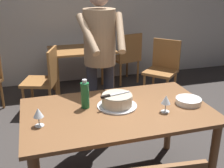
{
  "coord_description": "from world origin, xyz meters",
  "views": [
    {
      "loc": [
        -0.64,
        -1.99,
        1.77
      ],
      "look_at": [
        0.01,
        0.21,
        0.9
      ],
      "focal_mm": 44.72,
      "sensor_mm": 36.0,
      "label": 1
    }
  ],
  "objects_px": {
    "main_dining_table": "(117,121)",
    "background_chair_2": "(163,67)",
    "wine_glass_near": "(38,113)",
    "background_chair_0": "(127,56)",
    "plate_stack": "(188,101)",
    "cake_knife": "(110,96)",
    "cake_on_platter": "(117,101)",
    "background_chair_3": "(45,78)",
    "water_bottle": "(85,95)",
    "background_table": "(81,59)",
    "wine_glass_far": "(166,100)",
    "person_cutting_cake": "(100,52)"
  },
  "relations": [
    {
      "from": "cake_knife",
      "to": "water_bottle",
      "type": "relative_size",
      "value": 1.07
    },
    {
      "from": "wine_glass_near",
      "to": "cake_knife",
      "type": "bearing_deg",
      "value": 13.52
    },
    {
      "from": "wine_glass_near",
      "to": "background_chair_0",
      "type": "relative_size",
      "value": 0.16
    },
    {
      "from": "person_cutting_cake",
      "to": "cake_on_platter",
      "type": "bearing_deg",
      "value": -91.09
    },
    {
      "from": "cake_on_platter",
      "to": "person_cutting_cake",
      "type": "xyz_separation_m",
      "value": [
        0.01,
        0.61,
        0.27
      ]
    },
    {
      "from": "cake_knife",
      "to": "background_chair_0",
      "type": "xyz_separation_m",
      "value": [
        1.02,
        2.46,
        -0.37
      ]
    },
    {
      "from": "wine_glass_far",
      "to": "cake_knife",
      "type": "bearing_deg",
      "value": 155.17
    },
    {
      "from": "main_dining_table",
      "to": "cake_knife",
      "type": "xyz_separation_m",
      "value": [
        -0.06,
        0.04,
        0.22
      ]
    },
    {
      "from": "main_dining_table",
      "to": "wine_glass_near",
      "type": "height_order",
      "value": "wine_glass_near"
    },
    {
      "from": "cake_on_platter",
      "to": "wine_glass_far",
      "type": "relative_size",
      "value": 2.36
    },
    {
      "from": "water_bottle",
      "to": "background_table",
      "type": "bearing_deg",
      "value": 80.44
    },
    {
      "from": "cake_knife",
      "to": "background_chair_3",
      "type": "relative_size",
      "value": 0.3
    },
    {
      "from": "background_table",
      "to": "background_chair_2",
      "type": "bearing_deg",
      "value": -23.92
    },
    {
      "from": "plate_stack",
      "to": "water_bottle",
      "type": "relative_size",
      "value": 0.88
    },
    {
      "from": "background_chair_2",
      "to": "cake_on_platter",
      "type": "bearing_deg",
      "value": -127.15
    },
    {
      "from": "plate_stack",
      "to": "water_bottle",
      "type": "xyz_separation_m",
      "value": [
        -0.87,
        0.18,
        0.09
      ]
    },
    {
      "from": "water_bottle",
      "to": "background_chair_2",
      "type": "relative_size",
      "value": 0.28
    },
    {
      "from": "cake_knife",
      "to": "plate_stack",
      "type": "distance_m",
      "value": 0.7
    },
    {
      "from": "cake_on_platter",
      "to": "background_table",
      "type": "height_order",
      "value": "cake_on_platter"
    },
    {
      "from": "cake_knife",
      "to": "background_table",
      "type": "bearing_deg",
      "value": 85.65
    },
    {
      "from": "wine_glass_near",
      "to": "person_cutting_cake",
      "type": "relative_size",
      "value": 0.08
    },
    {
      "from": "main_dining_table",
      "to": "background_chair_2",
      "type": "bearing_deg",
      "value": 53.5
    },
    {
      "from": "cake_knife",
      "to": "person_cutting_cake",
      "type": "relative_size",
      "value": 0.16
    },
    {
      "from": "wine_glass_near",
      "to": "wine_glass_far",
      "type": "height_order",
      "value": "same"
    },
    {
      "from": "plate_stack",
      "to": "background_chair_3",
      "type": "distance_m",
      "value": 2.15
    },
    {
      "from": "background_chair_0",
      "to": "background_chair_2",
      "type": "distance_m",
      "value": 0.84
    },
    {
      "from": "main_dining_table",
      "to": "background_chair_3",
      "type": "distance_m",
      "value": 1.82
    },
    {
      "from": "plate_stack",
      "to": "wine_glass_near",
      "type": "distance_m",
      "value": 1.26
    },
    {
      "from": "main_dining_table",
      "to": "water_bottle",
      "type": "xyz_separation_m",
      "value": [
        -0.25,
        0.12,
        0.22
      ]
    },
    {
      "from": "wine_glass_far",
      "to": "background_chair_0",
      "type": "bearing_deg",
      "value": 77.23
    },
    {
      "from": "plate_stack",
      "to": "background_chair_0",
      "type": "xyz_separation_m",
      "value": [
        0.34,
        2.57,
        -0.28
      ]
    },
    {
      "from": "cake_knife",
      "to": "wine_glass_far",
      "type": "xyz_separation_m",
      "value": [
        0.42,
        -0.19,
        -0.01
      ]
    },
    {
      "from": "wine_glass_near",
      "to": "background_table",
      "type": "height_order",
      "value": "wine_glass_near"
    },
    {
      "from": "cake_on_platter",
      "to": "water_bottle",
      "type": "height_order",
      "value": "water_bottle"
    },
    {
      "from": "plate_stack",
      "to": "wine_glass_near",
      "type": "xyz_separation_m",
      "value": [
        -1.26,
        -0.03,
        0.08
      ]
    },
    {
      "from": "cake_on_platter",
      "to": "person_cutting_cake",
      "type": "relative_size",
      "value": 0.2
    },
    {
      "from": "cake_on_platter",
      "to": "wine_glass_near",
      "type": "distance_m",
      "value": 0.67
    },
    {
      "from": "cake_on_platter",
      "to": "background_chair_2",
      "type": "height_order",
      "value": "background_chair_2"
    },
    {
      "from": "cake_on_platter",
      "to": "background_chair_2",
      "type": "xyz_separation_m",
      "value": [
        1.27,
        1.67,
        -0.31
      ]
    },
    {
      "from": "water_bottle",
      "to": "person_cutting_cake",
      "type": "bearing_deg",
      "value": 63.85
    },
    {
      "from": "main_dining_table",
      "to": "plate_stack",
      "type": "relative_size",
      "value": 7.08
    },
    {
      "from": "cake_on_platter",
      "to": "background_chair_3",
      "type": "bearing_deg",
      "value": 106.97
    },
    {
      "from": "main_dining_table",
      "to": "background_chair_0",
      "type": "height_order",
      "value": "background_chair_0"
    },
    {
      "from": "water_bottle",
      "to": "background_chair_0",
      "type": "height_order",
      "value": "water_bottle"
    },
    {
      "from": "plate_stack",
      "to": "water_bottle",
      "type": "distance_m",
      "value": 0.9
    },
    {
      "from": "plate_stack",
      "to": "person_cutting_cake",
      "type": "height_order",
      "value": "person_cutting_cake"
    },
    {
      "from": "background_table",
      "to": "wine_glass_far",
      "type": "bearing_deg",
      "value": -84.09
    },
    {
      "from": "main_dining_table",
      "to": "wine_glass_near",
      "type": "distance_m",
      "value": 0.68
    },
    {
      "from": "water_bottle",
      "to": "plate_stack",
      "type": "bearing_deg",
      "value": -11.62
    },
    {
      "from": "main_dining_table",
      "to": "person_cutting_cake",
      "type": "relative_size",
      "value": 0.91
    }
  ]
}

